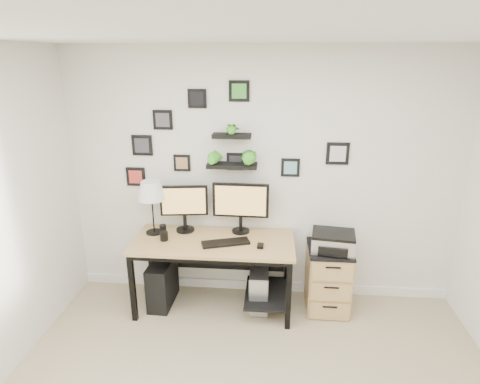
# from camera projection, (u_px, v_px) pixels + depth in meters

# --- Properties ---
(room) EXTENTS (4.00, 4.00, 4.00)m
(room) POSITION_uv_depth(u_px,v_px,m) (260.00, 285.00, 4.49)
(room) COLOR tan
(room) RESTS_ON ground
(desk) EXTENTS (1.60, 0.70, 0.75)m
(desk) POSITION_uv_depth(u_px,v_px,m) (217.00, 250.00, 4.04)
(desk) COLOR tan
(desk) RESTS_ON ground
(monitor_left) EXTENTS (0.49, 0.21, 0.50)m
(monitor_left) POSITION_uv_depth(u_px,v_px,m) (184.00, 205.00, 4.10)
(monitor_left) COLOR black
(monitor_left) RESTS_ON desk
(monitor_right) EXTENTS (0.57, 0.19, 0.53)m
(monitor_right) POSITION_uv_depth(u_px,v_px,m) (241.00, 204.00, 4.06)
(monitor_right) COLOR black
(monitor_right) RESTS_ON desk
(keyboard) EXTENTS (0.49, 0.28, 0.02)m
(keyboard) POSITION_uv_depth(u_px,v_px,m) (226.00, 243.00, 3.90)
(keyboard) COLOR black
(keyboard) RESTS_ON desk
(mouse) EXTENTS (0.06, 0.09, 0.03)m
(mouse) POSITION_uv_depth(u_px,v_px,m) (260.00, 246.00, 3.83)
(mouse) COLOR black
(mouse) RESTS_ON desk
(table_lamp) EXTENTS (0.27, 0.27, 0.56)m
(table_lamp) POSITION_uv_depth(u_px,v_px,m) (151.00, 192.00, 4.00)
(table_lamp) COLOR black
(table_lamp) RESTS_ON desk
(mug) EXTENTS (0.08, 0.08, 0.09)m
(mug) POSITION_uv_depth(u_px,v_px,m) (164.00, 236.00, 3.96)
(mug) COLOR black
(mug) RESTS_ON desk
(pen_cup) EXTENTS (0.07, 0.07, 0.09)m
(pen_cup) POSITION_uv_depth(u_px,v_px,m) (163.00, 229.00, 4.12)
(pen_cup) COLOR black
(pen_cup) RESTS_ON desk
(pc_tower_black) EXTENTS (0.23, 0.48, 0.48)m
(pc_tower_black) POSITION_uv_depth(u_px,v_px,m) (163.00, 282.00, 4.19)
(pc_tower_black) COLOR black
(pc_tower_black) RESTS_ON ground
(pc_tower_grey) EXTENTS (0.20, 0.44, 0.43)m
(pc_tower_grey) POSITION_uv_depth(u_px,v_px,m) (259.00, 288.00, 4.14)
(pc_tower_grey) COLOR gray
(pc_tower_grey) RESTS_ON ground
(file_cabinet) EXTENTS (0.43, 0.53, 0.67)m
(file_cabinet) POSITION_uv_depth(u_px,v_px,m) (328.00, 278.00, 4.09)
(file_cabinet) COLOR tan
(file_cabinet) RESTS_ON ground
(printer) EXTENTS (0.44, 0.37, 0.19)m
(printer) POSITION_uv_depth(u_px,v_px,m) (333.00, 241.00, 3.92)
(printer) COLOR silver
(printer) RESTS_ON file_cabinet
(wall_decor) EXTENTS (2.27, 0.18, 1.08)m
(wall_decor) POSITION_uv_depth(u_px,v_px,m) (228.00, 146.00, 3.95)
(wall_decor) COLOR black
(wall_decor) RESTS_ON ground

